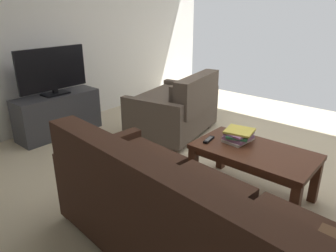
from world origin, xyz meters
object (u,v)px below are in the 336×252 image
object	(u,v)px
tv_stand	(58,115)
coffee_table	(254,157)
tv_remote	(209,140)
flat_tv	(52,71)
book_stack	(239,136)
loveseat_near	(176,108)
sofa_main	(180,220)

from	to	relation	value
tv_stand	coffee_table	bearing A→B (deg)	-172.40
tv_remote	flat_tv	bearing A→B (deg)	6.38
flat_tv	book_stack	size ratio (longest dim) A/B	3.06
flat_tv	loveseat_near	bearing A→B (deg)	-138.79
flat_tv	book_stack	bearing A→B (deg)	-170.17
coffee_table	tv_stand	xyz separation A→B (m)	(2.58, 0.34, -0.10)
sofa_main	loveseat_near	distance (m)	2.30
book_stack	loveseat_near	bearing A→B (deg)	-26.30
loveseat_near	book_stack	world-z (taller)	loveseat_near
flat_tv	tv_remote	world-z (taller)	flat_tv
flat_tv	book_stack	distance (m)	2.45
sofa_main	tv_remote	size ratio (longest dim) A/B	12.60
loveseat_near	tv_remote	distance (m)	1.28
sofa_main	flat_tv	xyz separation A→B (m)	(2.63, -0.75, 0.48)
tv_stand	tv_remote	bearing A→B (deg)	-173.59
coffee_table	tv_remote	size ratio (longest dim) A/B	6.24
loveseat_near	flat_tv	bearing A→B (deg)	41.21
sofa_main	tv_remote	bearing A→B (deg)	-65.50
tv_stand	flat_tv	xyz separation A→B (m)	(-0.00, -0.00, 0.58)
tv_remote	sofa_main	bearing A→B (deg)	114.50
sofa_main	tv_remote	world-z (taller)	sofa_main
coffee_table	flat_tv	xyz separation A→B (m)	(2.58, 0.34, 0.48)
tv_stand	flat_tv	distance (m)	0.58
loveseat_near	flat_tv	world-z (taller)	flat_tv
coffee_table	loveseat_near	bearing A→B (deg)	-25.40
sofa_main	book_stack	world-z (taller)	sofa_main
loveseat_near	tv_stand	distance (m)	1.55
book_stack	tv_remote	bearing A→B (deg)	38.98
coffee_table	book_stack	bearing A→B (deg)	-19.52
tv_stand	tv_remote	size ratio (longest dim) A/B	6.55
tv_stand	tv_remote	distance (m)	2.20
tv_stand	tv_remote	xyz separation A→B (m)	(-2.18, -0.24, 0.18)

